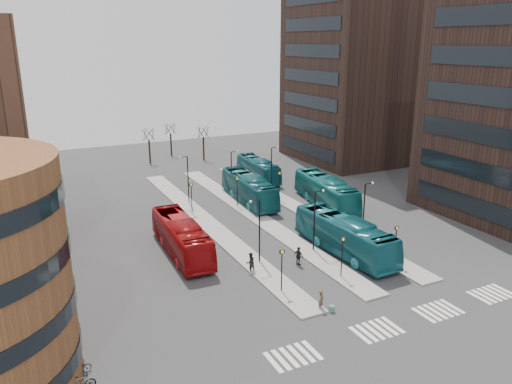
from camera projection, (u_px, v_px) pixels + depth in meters
name	position (u px, v px, depth m)	size (l,w,h in m)	color
ground	(428.00, 356.00, 32.95)	(160.00, 160.00, 0.00)	#2D2D2F
island_left	(207.00, 223.00, 56.91)	(2.50, 45.00, 0.15)	gray
island_mid	(254.00, 215.00, 59.47)	(2.50, 45.00, 0.15)	gray
island_right	(297.00, 208.00, 62.04)	(2.50, 45.00, 0.15)	gray
suitcase	(332.00, 309.00, 38.30)	(0.41, 0.32, 0.51)	navy
red_bus	(181.00, 237.00, 48.46)	(2.91, 12.45, 3.47)	#9B0B0E
teal_bus_a	(344.00, 235.00, 48.55)	(3.06, 13.07, 3.64)	#155D69
teal_bus_b	(249.00, 189.00, 64.13)	(3.00, 12.84, 3.58)	#12555D
teal_bus_c	(326.00, 191.00, 62.76)	(3.09, 13.20, 3.68)	#15696D
teal_bus_d	(258.00, 169.00, 74.88)	(2.64, 11.30, 3.15)	#135463
traveller	(321.00, 300.00, 38.41)	(0.60, 0.39, 1.65)	#48422B
commuter_a	(250.00, 262.00, 44.78)	(0.89, 0.69, 1.83)	black
commuter_b	(299.00, 256.00, 46.11)	(1.05, 0.44, 1.79)	black
commuter_c	(334.00, 242.00, 49.73)	(0.96, 0.55, 1.49)	black
bicycle_mid	(81.00, 383.00, 29.59)	(0.48, 1.69, 1.02)	gray
bicycle_far	(78.00, 369.00, 30.95)	(0.59, 1.70, 0.89)	gray
crosswalk_stripes	(406.00, 321.00, 37.12)	(22.35, 2.40, 0.01)	silver
tower_far	(359.00, 71.00, 85.09)	(20.12, 20.00, 30.00)	black
sign_poles	(280.00, 215.00, 52.63)	(12.45, 22.12, 3.65)	black
lamp_posts	(267.00, 191.00, 57.02)	(14.04, 20.24, 6.12)	black
bare_trees	(175.00, 144.00, 86.97)	(10.97, 8.14, 5.90)	black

